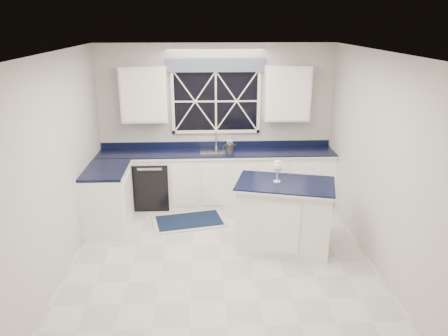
{
  "coord_description": "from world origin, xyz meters",
  "views": [
    {
      "loc": [
        -0.21,
        -5.11,
        3.06
      ],
      "look_at": [
        0.05,
        0.4,
        1.18
      ],
      "focal_mm": 35.0,
      "sensor_mm": 36.0,
      "label": 1
    }
  ],
  "objects_px": {
    "dishwasher": "(153,182)",
    "kettle": "(230,146)",
    "soap_bottle": "(230,142)",
    "faucet": "(216,140)",
    "island": "(284,215)",
    "wine_glass": "(277,168)"
  },
  "relations": [
    {
      "from": "dishwasher",
      "to": "kettle",
      "type": "relative_size",
      "value": 3.44
    },
    {
      "from": "faucet",
      "to": "soap_bottle",
      "type": "height_order",
      "value": "faucet"
    },
    {
      "from": "faucet",
      "to": "soap_bottle",
      "type": "distance_m",
      "value": 0.24
    },
    {
      "from": "dishwasher",
      "to": "wine_glass",
      "type": "distance_m",
      "value": 2.55
    },
    {
      "from": "faucet",
      "to": "island",
      "type": "relative_size",
      "value": 0.21
    },
    {
      "from": "kettle",
      "to": "soap_bottle",
      "type": "relative_size",
      "value": 1.12
    },
    {
      "from": "dishwasher",
      "to": "wine_glass",
      "type": "bearing_deg",
      "value": -39.73
    },
    {
      "from": "kettle",
      "to": "island",
      "type": "bearing_deg",
      "value": -87.94
    },
    {
      "from": "island",
      "to": "wine_glass",
      "type": "relative_size",
      "value": 4.98
    },
    {
      "from": "kettle",
      "to": "soap_bottle",
      "type": "bearing_deg",
      "value": 66.81
    },
    {
      "from": "faucet",
      "to": "soap_bottle",
      "type": "relative_size",
      "value": 1.41
    },
    {
      "from": "faucet",
      "to": "soap_bottle",
      "type": "bearing_deg",
      "value": 1.9
    },
    {
      "from": "faucet",
      "to": "kettle",
      "type": "height_order",
      "value": "faucet"
    },
    {
      "from": "dishwasher",
      "to": "faucet",
      "type": "xyz_separation_m",
      "value": [
        1.1,
        0.19,
        0.69
      ]
    },
    {
      "from": "kettle",
      "to": "wine_glass",
      "type": "relative_size",
      "value": 0.81
    },
    {
      "from": "island",
      "to": "soap_bottle",
      "type": "xyz_separation_m",
      "value": [
        -0.65,
        1.8,
        0.56
      ]
    },
    {
      "from": "dishwasher",
      "to": "island",
      "type": "relative_size",
      "value": 0.56
    },
    {
      "from": "soap_bottle",
      "to": "kettle",
      "type": "bearing_deg",
      "value": -93.14
    },
    {
      "from": "faucet",
      "to": "kettle",
      "type": "bearing_deg",
      "value": -37.38
    },
    {
      "from": "faucet",
      "to": "wine_glass",
      "type": "distance_m",
      "value": 1.91
    },
    {
      "from": "kettle",
      "to": "soap_bottle",
      "type": "xyz_separation_m",
      "value": [
        0.01,
        0.18,
        0.03
      ]
    },
    {
      "from": "island",
      "to": "kettle",
      "type": "xyz_separation_m",
      "value": [
        -0.66,
        1.62,
        0.53
      ]
    }
  ]
}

